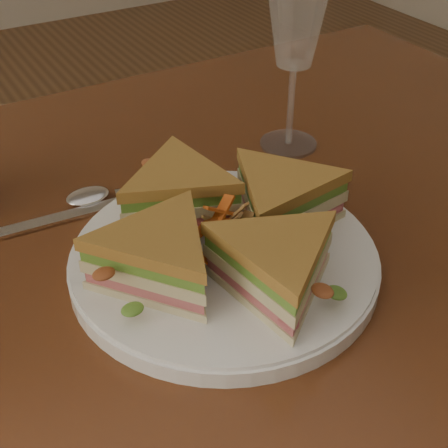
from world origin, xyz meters
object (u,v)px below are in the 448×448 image
table (179,313)px  sandwich_wedges (224,228)px  wine_glass (297,21)px  spoon (109,194)px  knife (59,219)px  plate (224,260)px

table → sandwich_wedges: (0.02, -0.06, 0.14)m
sandwich_wedges → wine_glass: bearing=40.5°
spoon → knife: (-0.06, -0.02, -0.00)m
table → spoon: size_ratio=6.63×
plate → sandwich_wedges: (-0.00, 0.00, 0.04)m
wine_glass → spoon: bearing=178.8°
plate → table: bearing=110.8°
table → knife: size_ratio=5.57×
table → plate: (0.02, -0.06, 0.11)m
knife → wine_glass: 0.34m
spoon → wine_glass: 0.28m
plate → spoon: plate is taller
sandwich_wedges → knife: size_ratio=1.34×
table → knife: knife is taller
sandwich_wedges → knife: (-0.11, 0.15, -0.04)m
plate → spoon: (-0.05, 0.17, -0.00)m
knife → wine_glass: bearing=6.1°
spoon → wine_glass: wine_glass is taller
knife → wine_glass: size_ratio=1.00×
plate → sandwich_wedges: sandwich_wedges is taller
sandwich_wedges → knife: sandwich_wedges is taller
table → spoon: bearing=103.5°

